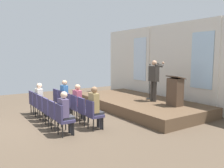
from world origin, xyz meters
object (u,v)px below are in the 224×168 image
object	(u,v)px
audience_r0_c1	(66,95)
chair_r0_c5	(93,113)
speaker	(154,78)
chair_r0_c0	(58,98)
audience_r0_c3	(79,101)
chair_r1_c1	(39,104)
chair_r0_c4	(84,109)
chair_r1_c2	(44,106)
chair_r1_c4	(56,113)
chair_r1_c3	(49,110)
chair_r1_c0	(34,101)
audience_r1_c1	(41,98)
chair_r0_c3	(77,106)
chair_r1_c5	(63,118)
chair_r0_c2	(70,103)
lectern	(175,91)
mic_stand	(149,92)
audience_r0_c5	(95,106)
chair_r0_c1	(64,101)
audience_r1_c5	(65,111)

from	to	relation	value
audience_r0_c1	chair_r0_c5	bearing A→B (deg)	-1.87
speaker	chair_r0_c0	bearing A→B (deg)	-123.82
audience_r0_c3	chair_r1_c1	distance (m)	1.64
chair_r0_c4	chair_r1_c2	distance (m)	1.57
audience_r0_c1	chair_r1_c4	bearing A→B (deg)	-30.71
chair_r0_c0	audience_r0_c1	world-z (taller)	audience_r0_c1
audience_r0_c1	chair_r1_c3	distance (m)	1.64
audience_r0_c1	chair_r1_c2	distance (m)	1.26
chair_r1_c0	speaker	bearing A→B (deg)	62.74
chair_r1_c0	chair_r1_c4	world-z (taller)	same
audience_r1_c1	chair_r0_c3	bearing A→B (deg)	37.16
chair_r0_c4	audience_r0_c3	bearing A→B (deg)	172.33
chair_r1_c1	chair_r1_c5	size ratio (longest dim) A/B	1.00
audience_r0_c1	chair_r0_c4	xyz separation A→B (m)	(1.82, -0.08, -0.22)
chair_r0_c3	audience_r0_c3	xyz separation A→B (m)	(0.00, 0.08, 0.20)
chair_r0_c4	chair_r0_c5	world-z (taller)	same
audience_r0_c1	chair_r0_c2	world-z (taller)	audience_r0_c1
lectern	audience_r0_c3	distance (m)	3.64
audience_r0_c1	chair_r1_c1	world-z (taller)	audience_r0_c1
mic_stand	chair_r0_c2	distance (m)	3.56
audience_r0_c5	chair_r1_c4	xyz separation A→B (m)	(-0.61, -1.08, -0.22)
chair_r1_c1	chair_r1_c0	bearing A→B (deg)	180.00
speaker	audience_r0_c5	world-z (taller)	speaker
chair_r0_c5	chair_r0_c4	bearing A→B (deg)	180.00
lectern	chair_r1_c3	distance (m)	4.66
chair_r0_c0	audience_r1_c1	world-z (taller)	audience_r1_c1
audience_r0_c1	audience_r0_c5	xyz separation A→B (m)	(2.42, -0.00, 0.01)
chair_r0_c2	audience_r0_c5	xyz separation A→B (m)	(1.82, 0.08, 0.22)
audience_r0_c1	chair_r0_c2	xyz separation A→B (m)	(0.61, -0.08, -0.22)
mic_stand	audience_r0_c5	distance (m)	3.65
chair_r1_c5	chair_r0_c5	bearing A→B (deg)	90.00
audience_r0_c1	audience_r1_c1	bearing A→B (deg)	-90.00
audience_r0_c1	chair_r0_c3	distance (m)	1.23
audience_r0_c5	speaker	bearing A→B (deg)	103.72
chair_r0_c1	chair_r1_c0	world-z (taller)	same
audience_r1_c1	chair_r1_c3	size ratio (longest dim) A/B	1.39
lectern	audience_r1_c5	world-z (taller)	lectern
chair_r0_c2	chair_r0_c3	world-z (taller)	same
chair_r0_c3	chair_r0_c5	xyz separation A→B (m)	(1.21, 0.00, 0.00)
mic_stand	chair_r1_c5	bearing A→B (deg)	-74.61
chair_r1_c0	chair_r1_c1	bearing A→B (deg)	0.00
chair_r0_c2	audience_r1_c5	size ratio (longest dim) A/B	0.72
audience_r0_c1	audience_r1_c1	size ratio (longest dim) A/B	1.04
chair_r0_c5	chair_r1_c4	distance (m)	1.17
mic_stand	lectern	xyz separation A→B (m)	(1.55, -0.13, 0.22)
lectern	audience_r0_c5	xyz separation A→B (m)	(-0.31, -3.31, -0.22)
chair_r0_c3	chair_r0_c4	distance (m)	0.61
lectern	audience_r0_c1	size ratio (longest dim) A/B	0.85
chair_r0_c0	chair_r0_c4	bearing A→B (deg)	0.00
chair_r1_c2	chair_r1_c3	bearing A→B (deg)	0.00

